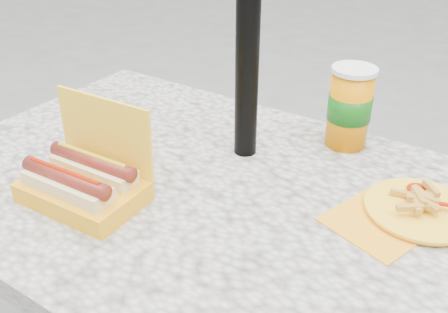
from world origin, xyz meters
The scene contains 4 objects.
picnic_table centered at (0.00, 0.00, 0.64)m, with size 1.20×0.80×0.75m.
hotdog_box centered at (-0.16, -0.17, 0.79)m, with size 0.23×0.17×0.19m.
fries_plate centered at (0.39, 0.14, 0.76)m, with size 0.26×0.28×0.04m.
soda_cup centered at (0.18, 0.32, 0.84)m, with size 0.10×0.10×0.19m.
Camera 1 is at (0.51, -0.69, 1.31)m, focal length 40.00 mm.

